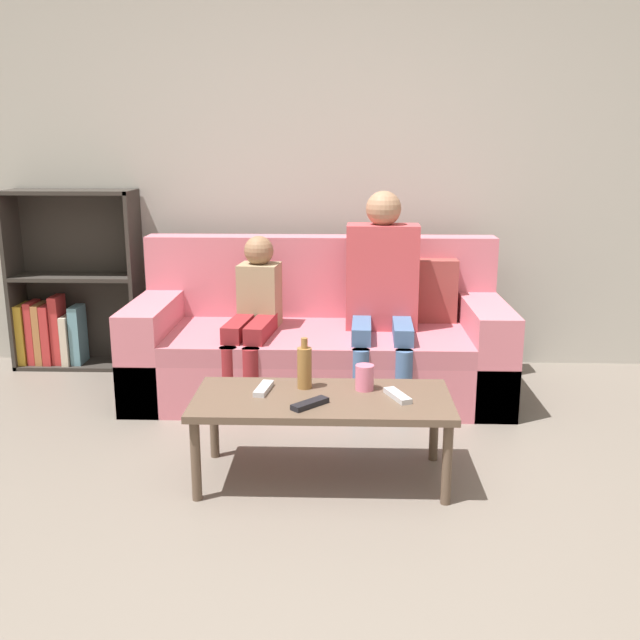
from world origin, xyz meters
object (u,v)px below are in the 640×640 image
Objects in this scene: bookshelf at (70,296)px; tv_remote_1 at (264,389)px; tv_remote_0 at (398,396)px; person_adult at (382,285)px; person_child at (254,312)px; coffee_table at (322,405)px; cup_near at (365,377)px; bottle at (304,367)px; couch at (320,344)px; tv_remote_2 at (310,404)px.

tv_remote_1 is at bearing -47.31° from bookshelf.
person_adult is at bearing 68.08° from tv_remote_0.
person_adult is 0.71m from person_child.
coffee_table is 0.26m from tv_remote_1.
coffee_table is at bearing -151.75° from cup_near.
person_child reaches higher than coffee_table.
person_adult is at bearing 67.93° from bottle.
bottle reaches higher than tv_remote_0.
tv_remote_1 is (1.39, -1.51, -0.07)m from bookshelf.
bottle is at bearing 125.82° from coffee_table.
couch is at bearing 84.83° from tv_remote_0.
bottle reaches higher than cup_near.
bottle is (-0.04, -1.00, 0.18)m from couch.
tv_remote_2 is (-0.22, -0.21, -0.04)m from cup_near.
tv_remote_1 is (0.15, -0.91, -0.12)m from person_child.
person_adult is at bearing 11.55° from person_child.
tv_remote_1 is at bearing 150.25° from tv_remote_0.
bottle reaches higher than tv_remote_1.
bookshelf is 2.06m from tv_remote_1.
coffee_table is at bearing 112.14° from tv_remote_2.
bookshelf is 2.51m from tv_remote_0.
tv_remote_0 is (0.71, -0.98, -0.12)m from person_child.
person_adult is 7.34× the size of tv_remote_2.
bottle is at bearing -92.00° from couch.
bottle is (-0.37, -0.92, -0.18)m from person_adult.
bookshelf is 10.26× the size of cup_near.
tv_remote_1 is at bearing -117.42° from person_adult.
couch is at bearing 88.00° from bottle.
cup_near is (-0.12, -0.94, -0.22)m from person_adult.
couch is 1.08m from tv_remote_1.
bookshelf is 1.04× the size of coffee_table.
cup_near is 0.49× the size of bottle.
tv_remote_0 is (1.95, -1.58, -0.07)m from bookshelf.
couch is at bearing 92.26° from coffee_table.
bookshelf reaches higher than bottle.
tv_remote_0 is at bearing -1.18° from coffee_table.
person_child is at bearing 152.35° from tv_remote_2.
cup_near is (0.18, 0.09, 0.09)m from coffee_table.
person_child reaches higher than bottle.
person_child is at bearing 123.18° from cup_near.
tv_remote_0 is 0.56m from tv_remote_1.
bottle is at bearing -62.81° from person_child.
cup_near is (1.82, -1.48, -0.03)m from bookshelf.
bookshelf is 5.03× the size of bottle.
couch is at bearing 87.36° from tv_remote_1.
coffee_table is at bearing -43.76° from bookshelf.
tv_remote_0 is at bearing 60.89° from tv_remote_2.
bottle is (0.17, 0.05, 0.08)m from tv_remote_1.
tv_remote_0 is at bearing -47.29° from person_child.
tv_remote_1 reaches higher than coffee_table.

